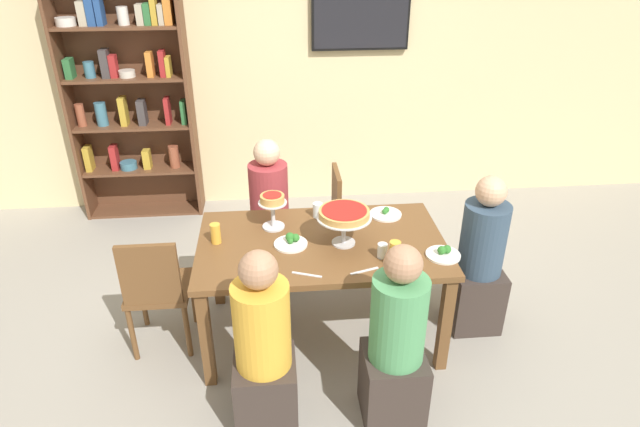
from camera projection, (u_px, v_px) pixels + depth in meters
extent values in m
plane|color=gray|center=(321.00, 331.00, 3.81)|extent=(12.00, 12.00, 0.00)
cube|color=beige|center=(299.00, 61.00, 5.08)|extent=(8.00, 0.12, 2.80)
cube|color=brown|center=(321.00, 244.00, 3.47)|extent=(1.58, 0.94, 0.04)
cube|color=brown|center=(206.00, 339.00, 3.22)|extent=(0.07, 0.07, 0.70)
cube|color=brown|center=(445.00, 324.00, 3.34)|extent=(0.07, 0.07, 0.70)
cube|color=brown|center=(217.00, 263.00, 3.95)|extent=(0.07, 0.07, 0.70)
cube|color=brown|center=(413.00, 253.00, 4.07)|extent=(0.07, 0.07, 0.70)
cube|color=brown|center=(70.00, 105.00, 4.86)|extent=(0.03, 0.30, 2.20)
cube|color=brown|center=(190.00, 102.00, 4.94)|extent=(0.03, 0.30, 2.20)
cube|color=brown|center=(134.00, 99.00, 5.02)|extent=(1.10, 0.02, 2.20)
cube|color=brown|center=(149.00, 209.00, 5.41)|extent=(1.04, 0.28, 0.02)
cube|color=brown|center=(142.00, 169.00, 5.21)|extent=(1.04, 0.28, 0.02)
cube|color=brown|center=(134.00, 126.00, 5.00)|extent=(1.04, 0.28, 0.02)
cube|color=brown|center=(126.00, 78.00, 4.79)|extent=(1.04, 0.28, 0.02)
cube|color=brown|center=(117.00, 27.00, 4.58)|extent=(1.04, 0.28, 0.02)
cube|color=#B7932D|center=(89.00, 158.00, 5.11)|extent=(0.06, 0.13, 0.24)
cube|color=maroon|center=(115.00, 157.00, 5.12)|extent=(0.06, 0.12, 0.24)
cylinder|color=#3D7084|center=(129.00, 165.00, 5.17)|extent=(0.16, 0.16, 0.07)
cube|color=#B7932D|center=(147.00, 159.00, 5.16)|extent=(0.07, 0.10, 0.18)
cylinder|color=brown|center=(174.00, 157.00, 5.18)|extent=(0.10, 0.10, 0.21)
cylinder|color=brown|center=(81.00, 115.00, 4.91)|extent=(0.08, 0.08, 0.20)
cylinder|color=#3D7084|center=(101.00, 114.00, 4.92)|extent=(0.10, 0.10, 0.21)
cube|color=#B7932D|center=(123.00, 111.00, 4.93)|extent=(0.06, 0.13, 0.26)
cube|color=#3D3838|center=(142.00, 112.00, 4.95)|extent=(0.07, 0.13, 0.23)
cube|color=maroon|center=(168.00, 111.00, 4.96)|extent=(0.04, 0.13, 0.24)
cube|color=#2D6B38|center=(184.00, 112.00, 4.98)|extent=(0.05, 0.13, 0.22)
cube|color=#2D6B38|center=(69.00, 68.00, 4.71)|extent=(0.06, 0.13, 0.17)
cylinder|color=#3D7084|center=(89.00, 70.00, 4.73)|extent=(0.09, 0.09, 0.14)
cube|color=#3D3838|center=(106.00, 63.00, 4.71)|extent=(0.07, 0.13, 0.24)
cube|color=maroon|center=(114.00, 66.00, 4.73)|extent=(0.06, 0.10, 0.19)
cylinder|color=beige|center=(127.00, 74.00, 4.77)|extent=(0.14, 0.14, 0.06)
cube|color=orange|center=(150.00, 64.00, 4.75)|extent=(0.05, 0.11, 0.22)
cube|color=maroon|center=(163.00, 63.00, 4.76)|extent=(0.05, 0.13, 0.23)
cube|color=#B7932D|center=(168.00, 66.00, 4.78)|extent=(0.04, 0.13, 0.17)
cylinder|color=silver|center=(66.00, 22.00, 4.53)|extent=(0.17, 0.17, 0.07)
cube|color=#B2A88E|center=(83.00, 13.00, 4.51)|extent=(0.07, 0.12, 0.20)
cube|color=navy|center=(91.00, 9.00, 4.50)|extent=(0.07, 0.13, 0.26)
cube|color=navy|center=(100.00, 12.00, 4.52)|extent=(0.05, 0.13, 0.21)
cylinder|color=silver|center=(123.00, 16.00, 4.55)|extent=(0.09, 0.09, 0.15)
cube|color=#B2A88E|center=(140.00, 14.00, 4.55)|extent=(0.06, 0.13, 0.17)
cube|color=#2D6B38|center=(148.00, 14.00, 4.56)|extent=(0.06, 0.13, 0.17)
cube|color=#B7932D|center=(154.00, 11.00, 4.55)|extent=(0.05, 0.13, 0.21)
cube|color=#B2A88E|center=(161.00, 14.00, 4.57)|extent=(0.04, 0.13, 0.17)
cube|color=orange|center=(168.00, 11.00, 4.56)|extent=(0.07, 0.13, 0.22)
cube|color=black|center=(361.00, 22.00, 4.87)|extent=(0.89, 0.05, 0.50)
cube|color=black|center=(361.00, 22.00, 4.85)|extent=(0.85, 0.01, 0.46)
cube|color=#382D28|center=(271.00, 247.00, 4.37)|extent=(0.34, 0.34, 0.45)
cylinder|color=#993338|center=(269.00, 195.00, 4.15)|extent=(0.30, 0.30, 0.50)
sphere|color=beige|center=(267.00, 152.00, 3.98)|extent=(0.20, 0.20, 0.20)
cube|color=#382D28|center=(266.00, 392.00, 3.01)|extent=(0.34, 0.34, 0.45)
cylinder|color=gold|center=(262.00, 326.00, 2.79)|extent=(0.30, 0.30, 0.50)
sphere|color=#A87A5B|center=(258.00, 270.00, 2.62)|extent=(0.20, 0.20, 0.20)
cube|color=#382D28|center=(474.00, 296.00, 3.79)|extent=(0.34, 0.34, 0.45)
cylinder|color=#33475B|center=(483.00, 239.00, 3.57)|extent=(0.30, 0.30, 0.50)
sphere|color=tan|center=(491.00, 191.00, 3.40)|extent=(0.20, 0.20, 0.20)
cube|color=#382D28|center=(393.00, 385.00, 3.06)|extent=(0.34, 0.34, 0.45)
cylinder|color=#4C935B|center=(398.00, 320.00, 2.83)|extent=(0.30, 0.30, 0.50)
sphere|color=#A87A5B|center=(403.00, 264.00, 2.67)|extent=(0.20, 0.20, 0.20)
cube|color=brown|center=(160.00, 288.00, 3.53)|extent=(0.40, 0.40, 0.04)
cube|color=brown|center=(149.00, 275.00, 3.27)|extent=(0.36, 0.04, 0.42)
cylinder|color=brown|center=(143.00, 301.00, 3.78)|extent=(0.04, 0.04, 0.41)
cylinder|color=brown|center=(194.00, 298.00, 3.81)|extent=(0.04, 0.04, 0.41)
cylinder|color=brown|center=(132.00, 334.00, 3.47)|extent=(0.04, 0.04, 0.41)
cylinder|color=brown|center=(187.00, 331.00, 3.50)|extent=(0.04, 0.04, 0.41)
cube|color=brown|center=(358.00, 221.00, 4.34)|extent=(0.40, 0.40, 0.04)
cube|color=brown|center=(336.00, 196.00, 4.22)|extent=(0.04, 0.36, 0.42)
cylinder|color=brown|center=(374.00, 233.00, 4.62)|extent=(0.04, 0.04, 0.41)
cylinder|color=brown|center=(382.00, 255.00, 4.31)|extent=(0.04, 0.04, 0.41)
cylinder|color=brown|center=(334.00, 235.00, 4.59)|extent=(0.04, 0.04, 0.41)
cylinder|color=brown|center=(339.00, 257.00, 4.28)|extent=(0.04, 0.04, 0.41)
cylinder|color=silver|center=(343.00, 242.00, 3.44)|extent=(0.15, 0.15, 0.01)
cylinder|color=silver|center=(344.00, 230.00, 3.39)|extent=(0.03, 0.03, 0.18)
cylinder|color=silver|center=(344.00, 217.00, 3.35)|extent=(0.35, 0.35, 0.01)
cylinder|color=tan|center=(344.00, 213.00, 3.34)|extent=(0.32, 0.32, 0.04)
cylinder|color=maroon|center=(344.00, 210.00, 3.33)|extent=(0.28, 0.28, 0.00)
cylinder|color=silver|center=(274.00, 226.00, 3.62)|extent=(0.15, 0.15, 0.01)
cylinder|color=silver|center=(273.00, 215.00, 3.58)|extent=(0.03, 0.03, 0.17)
cylinder|color=silver|center=(272.00, 203.00, 3.54)|extent=(0.19, 0.19, 0.01)
cylinder|color=tan|center=(272.00, 199.00, 3.52)|extent=(0.16, 0.16, 0.05)
cylinder|color=maroon|center=(272.00, 195.00, 3.51)|extent=(0.12, 0.12, 0.00)
cylinder|color=white|center=(386.00, 214.00, 3.77)|extent=(0.22, 0.22, 0.01)
sphere|color=#2D7028|center=(386.00, 210.00, 3.77)|extent=(0.04, 0.04, 0.04)
sphere|color=#2D7028|center=(385.00, 211.00, 3.75)|extent=(0.04, 0.04, 0.04)
cylinder|color=white|center=(291.00, 244.00, 3.42)|extent=(0.21, 0.21, 0.01)
sphere|color=#2D7028|center=(296.00, 238.00, 3.42)|extent=(0.05, 0.05, 0.05)
sphere|color=#2D7028|center=(291.00, 241.00, 3.40)|extent=(0.04, 0.04, 0.04)
sphere|color=#2D7028|center=(290.00, 237.00, 3.42)|extent=(0.06, 0.06, 0.06)
sphere|color=#2D7028|center=(295.00, 238.00, 3.42)|extent=(0.04, 0.04, 0.04)
cylinder|color=white|center=(443.00, 255.00, 3.30)|extent=(0.21, 0.21, 0.01)
sphere|color=#2D7028|center=(447.00, 249.00, 3.31)|extent=(0.04, 0.04, 0.04)
sphere|color=#2D7028|center=(447.00, 249.00, 3.30)|extent=(0.05, 0.05, 0.05)
sphere|color=#2D7028|center=(442.00, 250.00, 3.29)|extent=(0.05, 0.05, 0.05)
cylinder|color=gold|center=(216.00, 233.00, 3.42)|extent=(0.06, 0.06, 0.13)
cylinder|color=gold|center=(395.00, 254.00, 3.17)|extent=(0.07, 0.07, 0.16)
cylinder|color=white|center=(318.00, 210.00, 3.73)|extent=(0.07, 0.07, 0.10)
cylinder|color=white|center=(382.00, 251.00, 3.27)|extent=(0.06, 0.06, 0.09)
cube|color=silver|center=(307.00, 275.00, 3.13)|extent=(0.17, 0.08, 0.00)
cube|color=silver|center=(255.00, 271.00, 3.16)|extent=(0.18, 0.03, 0.00)
cube|color=silver|center=(364.00, 271.00, 3.16)|extent=(0.18, 0.07, 0.00)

